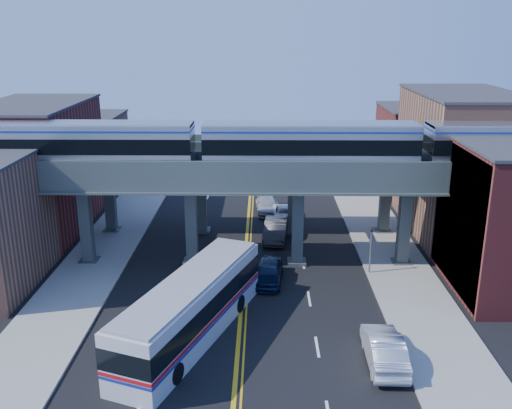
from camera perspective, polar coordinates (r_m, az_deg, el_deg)
ground at (r=36.88m, az=-1.53°, el=-10.76°), size 120.00×120.00×0.00m
sidewalk_west at (r=47.66m, az=-15.06°, el=-4.56°), size 5.00×70.00×0.16m
sidewalk_east at (r=46.99m, az=13.15°, el=-4.73°), size 5.00×70.00×0.16m
building_west_b at (r=53.75m, az=-21.05°, el=3.41°), size 8.00×14.00×11.00m
building_west_c at (r=66.00m, az=-16.89°, el=4.90°), size 8.00×10.00×8.00m
building_east_b at (r=52.68m, az=19.71°, el=3.85°), size 8.00×14.00×12.00m
building_east_c at (r=65.13m, az=16.02°, el=5.27°), size 8.00×10.00×9.00m
mural_panel at (r=40.81m, az=19.52°, el=-1.71°), size 0.10×9.50×9.50m
elevated_viaduct_near at (r=41.97m, az=-1.19°, el=2.28°), size 52.00×3.60×7.40m
elevated_viaduct_far at (r=48.76m, az=-0.92°, el=4.42°), size 52.00×3.60×7.40m
transit_train at (r=41.44m, az=5.42°, el=6.01°), size 47.65×2.99×3.48m
stop_sign at (r=38.80m, az=-0.94°, el=-6.39°), size 0.76×0.09×2.63m
traffic_signal at (r=42.08m, az=11.41°, el=-4.00°), size 0.15×0.18×4.10m
transit_bus at (r=33.64m, az=-6.50°, el=-10.32°), size 7.66×13.89×3.53m
car_lane_a at (r=40.65m, az=1.31°, el=-6.73°), size 2.34×4.82×1.58m
car_lane_b at (r=48.56m, az=1.98°, el=-2.52°), size 2.41×5.52×1.76m
car_lane_c at (r=53.09m, az=2.96°, el=-0.98°), size 2.57×5.14×1.40m
car_lane_d at (r=55.75m, az=1.12°, el=-0.01°), size 2.46×5.31×1.50m
car_parked_curb at (r=32.25m, az=12.70°, el=-13.90°), size 1.94×5.32×1.74m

